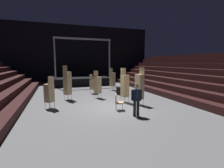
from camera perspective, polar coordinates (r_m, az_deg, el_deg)
ground_plane at (r=10.23m, az=-0.65°, el=-8.53°), size 22.00×30.00×0.10m
arena_end_wall at (r=24.54m, az=-12.06°, el=10.28°), size 22.00×0.30×8.00m
bleacher_bank_right at (r=15.20m, az=27.93°, el=2.98°), size 6.00×24.00×3.60m
stage_riser at (r=20.19m, az=-10.18°, el=1.19°), size 6.68×2.69×5.46m
man_with_tie at (r=8.52m, az=8.53°, el=-4.99°), size 0.57×0.29×1.68m
chair_stack_front_left at (r=11.36m, az=4.46°, el=-0.51°), size 0.52×0.52×2.39m
chair_stack_front_right at (r=10.54m, az=-21.02°, el=-2.79°), size 0.62×0.62×1.96m
chair_stack_mid_left at (r=12.52m, az=-15.29°, el=0.39°), size 0.62×0.62×2.56m
chair_stack_mid_right at (r=16.31m, az=0.13°, el=1.70°), size 0.59×0.59×2.22m
chair_stack_mid_centre at (r=10.77m, az=9.57°, el=-0.81°), size 0.57×0.57×2.48m
chair_stack_rear_left at (r=12.75m, az=-5.07°, el=-0.19°), size 0.59×0.59×2.14m
chair_stack_rear_right at (r=14.69m, az=-6.69°, el=-0.00°), size 0.62×0.62×1.71m
equipment_road_case at (r=14.23m, az=3.64°, el=-2.35°), size 1.04×0.86×0.67m
loose_chair_near_man at (r=9.62m, az=2.12°, el=-5.99°), size 0.58×0.58×0.95m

